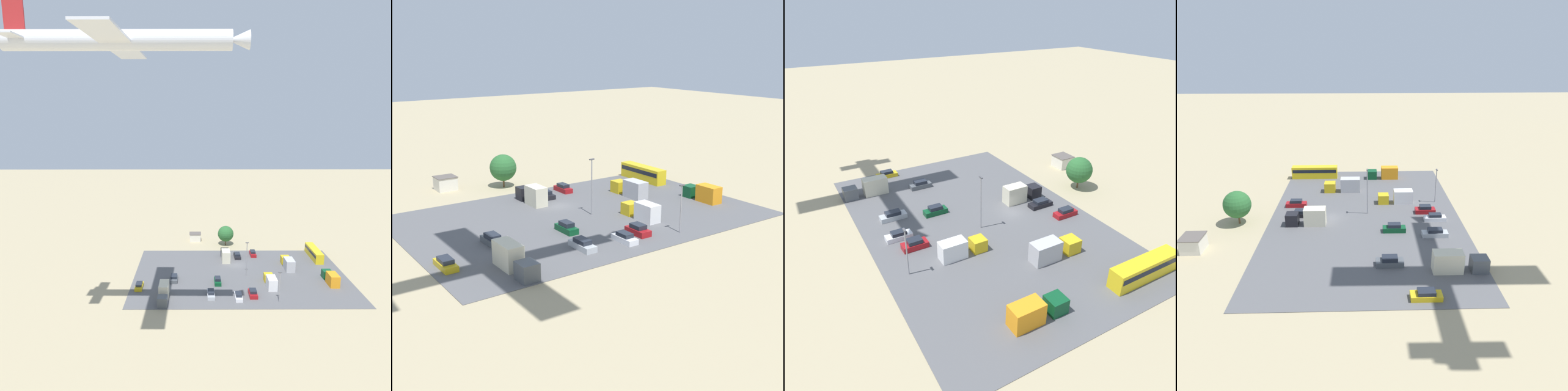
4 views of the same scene
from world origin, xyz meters
TOP-DOWN VIEW (x-y plane):
  - ground_plane at (0.00, 0.00)m, footprint 400.00×400.00m
  - parking_lot_surface at (0.00, 7.08)m, footprint 58.67×38.42m
  - shed_building at (12.40, -22.66)m, footprint 4.06×3.74m
  - bus at (-24.68, -5.85)m, footprint 2.47×11.72m
  - parked_car_0 at (-5.84, -7.86)m, footprint 1.75×4.41m
  - parked_car_1 at (-0.71, -6.11)m, footprint 1.95×4.54m
  - parked_car_2 at (27.01, 15.26)m, footprint 1.85×4.48m
  - parked_car_3 at (1.99, 21.04)m, footprint 1.73×4.39m
  - parked_car_4 at (-1.74, 19.65)m, footprint 1.96×4.17m
  - parked_car_5 at (18.24, 10.78)m, footprint 1.95×4.47m
  - parked_car_6 at (6.56, 12.46)m, footprint 1.75×4.31m
  - parked_car_7 at (8.66, 19.82)m, footprint 1.81×4.77m
  - parked_truck_0 at (-14.58, 2.33)m, footprint 2.49×8.41m
  - parked_truck_1 at (20.22, 21.07)m, footprint 2.36×8.67m
  - parked_truck_2 at (-7.16, 14.32)m, footprint 2.31×7.61m
  - parked_truck_3 at (-23.59, 12.43)m, footprint 2.43×7.94m
  - parked_truck_4 at (3.14, -4.04)m, footprint 2.45×7.72m
  - tree_near_shed at (2.00, -17.91)m, footprint 5.37×5.37m
  - light_pole_lot_centre at (-7.50, 22.79)m, footprint 0.90×0.28m
  - light_pole_lot_edge at (-1.72, 7.55)m, footprint 0.90×0.28m

SIDE VIEW (x-z plane):
  - ground_plane at x=0.00m, z-range 0.00..0.00m
  - parking_lot_surface at x=0.00m, z-range 0.00..0.08m
  - parked_car_2 at x=27.01m, z-range -0.04..1.38m
  - parked_car_3 at x=1.99m, z-range -0.04..1.40m
  - parked_car_1 at x=-0.71m, z-range -0.04..1.41m
  - parked_car_7 at x=8.66m, z-range -0.05..1.47m
  - parked_car_0 at x=-5.84m, z-range -0.05..1.51m
  - parked_car_5 at x=18.24m, z-range -0.05..1.53m
  - parked_car_4 at x=-1.74m, z-range -0.06..1.58m
  - parked_car_6 at x=6.56m, z-range -0.06..1.58m
  - shed_building at x=12.40m, z-range 0.01..2.74m
  - parked_truck_2 at x=-7.16m, z-range -0.05..2.93m
  - parked_truck_3 at x=-23.59m, z-range -0.05..3.05m
  - parked_truck_0 at x=-14.58m, z-range -0.06..3.20m
  - parked_truck_1 at x=20.22m, z-range -0.06..3.33m
  - parked_truck_4 at x=3.14m, z-range -0.07..3.41m
  - bus at x=-24.68m, z-range 0.20..3.28m
  - tree_near_shed at x=2.00m, z-range 0.68..7.41m
  - light_pole_lot_centre at x=-7.50m, z-range 0.50..8.12m
  - light_pole_lot_edge at x=-1.72m, z-range 0.52..10.20m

